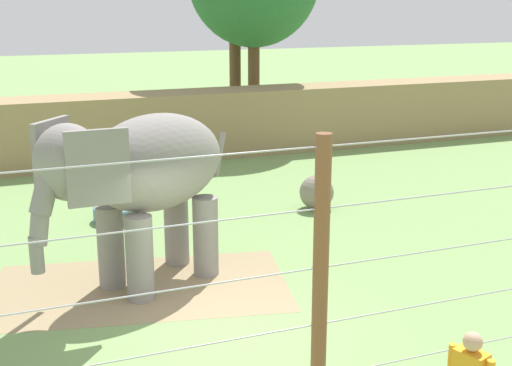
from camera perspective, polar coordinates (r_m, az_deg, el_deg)
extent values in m
plane|color=#759956|center=(11.44, -2.61, -12.03)|extent=(120.00, 120.00, 0.00)
cube|color=#937F5B|center=(13.12, -9.57, -8.55)|extent=(5.95, 4.05, 0.01)
cube|color=#997F56|center=(22.81, -12.72, 4.31)|extent=(36.00, 1.80, 2.21)
cylinder|color=gray|center=(12.35, -9.64, -6.18)|extent=(0.49, 0.49, 1.56)
cylinder|color=gray|center=(13.00, -11.97, -5.20)|extent=(0.49, 0.49, 1.56)
cylinder|color=gray|center=(13.31, -4.21, -4.42)|extent=(0.49, 0.49, 1.56)
cylinder|color=gray|center=(13.92, -6.63, -3.60)|extent=(0.49, 0.49, 1.56)
ellipsoid|color=gray|center=(12.69, -8.29, 1.73)|extent=(3.29, 2.68, 1.78)
ellipsoid|color=gray|center=(11.60, -15.31, 1.67)|extent=(1.53, 1.59, 1.29)
cube|color=gray|center=(11.11, -12.99, 1.25)|extent=(1.00, 0.13, 1.23)
cube|color=gray|center=(12.22, -16.55, 2.24)|extent=(0.72, 0.85, 1.23)
cylinder|color=gray|center=(11.48, -17.17, -0.98)|extent=(0.65, 0.56, 0.70)
cylinder|color=gray|center=(11.55, -17.55, -3.45)|extent=(0.48, 0.44, 0.65)
cylinder|color=gray|center=(11.66, -17.76, -5.69)|extent=(0.31, 0.31, 0.61)
cylinder|color=gray|center=(13.76, -3.05, 2.43)|extent=(0.35, 0.25, 0.89)
sphere|color=gray|center=(17.56, 5.06, -0.77)|extent=(0.88, 0.88, 0.88)
cylinder|color=brown|center=(8.30, 5.35, -8.68)|extent=(0.19, 0.19, 3.75)
cylinder|color=#B7B7BC|center=(8.40, 3.71, -11.88)|extent=(11.34, 0.02, 0.02)
cylinder|color=#B7B7BC|center=(8.09, 3.80, -7.26)|extent=(11.34, 0.02, 0.02)
cylinder|color=#B7B7BC|center=(7.85, 3.89, -2.31)|extent=(11.34, 0.02, 0.02)
cylinder|color=#B7B7BC|center=(7.66, 3.99, 2.92)|extent=(11.34, 0.02, 0.02)
sphere|color=tan|center=(8.10, 17.56, -12.45)|extent=(0.22, 0.22, 0.22)
cylinder|color=orange|center=(8.40, 15.92, -14.38)|extent=(0.12, 0.12, 0.54)
cylinder|color=slate|center=(16.98, -11.52, -2.50)|extent=(1.10, 1.10, 0.35)
cylinder|color=#38607A|center=(16.94, -11.55, -2.03)|extent=(1.01, 1.01, 0.02)
cylinder|color=brown|center=(26.79, -1.75, 9.48)|extent=(0.44, 0.44, 5.22)
cylinder|color=brown|center=(26.31, -0.18, 7.97)|extent=(0.44, 0.44, 3.93)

